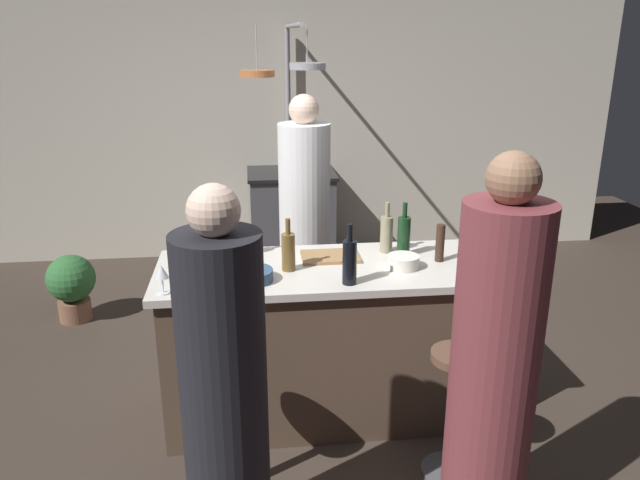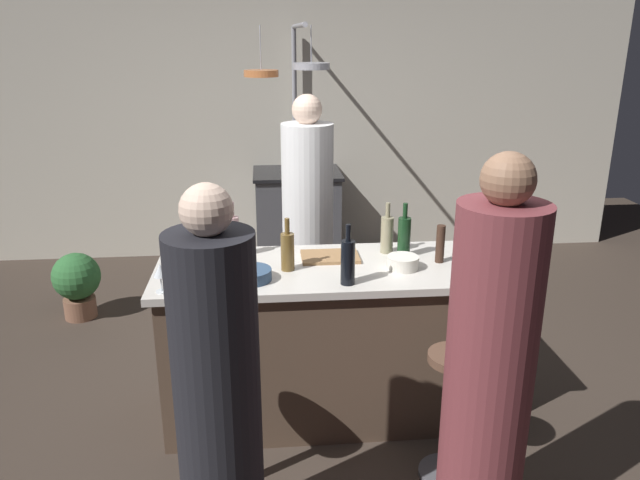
% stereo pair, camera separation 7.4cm
% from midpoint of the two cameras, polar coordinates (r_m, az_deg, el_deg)
% --- Properties ---
extents(ground_plane, '(9.00, 9.00, 0.00)m').
position_cam_midpoint_polar(ground_plane, '(3.75, 0.81, -15.38)').
color(ground_plane, '#382D26').
extents(back_wall, '(6.40, 0.16, 2.60)m').
position_cam_midpoint_polar(back_wall, '(6.01, -2.06, 10.96)').
color(back_wall, beige).
rests_on(back_wall, ground_plane).
extents(kitchen_island, '(1.80, 0.72, 0.90)m').
position_cam_midpoint_polar(kitchen_island, '(3.52, 0.84, -9.26)').
color(kitchen_island, brown).
rests_on(kitchen_island, ground_plane).
extents(stove_range, '(0.80, 0.64, 0.89)m').
position_cam_midpoint_polar(stove_range, '(5.79, -1.73, 2.04)').
color(stove_range, '#47474C').
rests_on(stove_range, ground_plane).
extents(chef, '(0.36, 0.36, 1.71)m').
position_cam_midpoint_polar(chef, '(4.40, -0.64, 1.38)').
color(chef, white).
rests_on(chef, ground_plane).
extents(bar_stool_right, '(0.28, 0.28, 0.68)m').
position_cam_midpoint_polar(bar_stool_right, '(3.15, 12.74, -15.11)').
color(bar_stool_right, '#4C4C51').
rests_on(bar_stool_right, ground_plane).
extents(guest_right, '(0.36, 0.36, 1.70)m').
position_cam_midpoint_polar(guest_right, '(2.66, 16.12, -11.80)').
color(guest_right, brown).
rests_on(guest_right, ground_plane).
extents(bar_stool_left, '(0.28, 0.28, 0.68)m').
position_cam_midpoint_polar(bar_stool_left, '(3.02, -8.02, -16.38)').
color(bar_stool_left, '#4C4C51').
rests_on(bar_stool_left, ground_plane).
extents(guest_left, '(0.34, 0.34, 1.61)m').
position_cam_midpoint_polar(guest_left, '(2.51, -8.57, -14.25)').
color(guest_left, black).
rests_on(guest_left, ground_plane).
extents(overhead_pot_rack, '(0.60, 1.53, 2.17)m').
position_cam_midpoint_polar(overhead_pot_rack, '(5.04, -2.10, 13.23)').
color(overhead_pot_rack, gray).
rests_on(overhead_pot_rack, ground_plane).
extents(potted_plant, '(0.36, 0.36, 0.52)m').
position_cam_midpoint_polar(potted_plant, '(5.05, -21.16, -3.59)').
color(potted_plant, brown).
rests_on(potted_plant, ground_plane).
extents(cutting_board, '(0.32, 0.22, 0.02)m').
position_cam_midpoint_polar(cutting_board, '(3.45, 1.55, -1.55)').
color(cutting_board, '#997047').
rests_on(cutting_board, kitchen_island).
extents(pepper_mill, '(0.05, 0.05, 0.21)m').
position_cam_midpoint_polar(pepper_mill, '(3.43, 11.66, -0.36)').
color(pepper_mill, '#382319').
rests_on(pepper_mill, kitchen_island).
extents(wine_bottle_dark, '(0.07, 0.07, 0.31)m').
position_cam_midpoint_polar(wine_bottle_dark, '(3.07, 3.28, -1.97)').
color(wine_bottle_dark, black).
rests_on(wine_bottle_dark, kitchen_island).
extents(wine_bottle_amber, '(0.07, 0.07, 0.29)m').
position_cam_midpoint_polar(wine_bottle_amber, '(3.25, -2.37, -0.99)').
color(wine_bottle_amber, brown).
rests_on(wine_bottle_amber, kitchen_island).
extents(wine_bottle_white, '(0.07, 0.07, 0.29)m').
position_cam_midpoint_polar(wine_bottle_white, '(3.53, 6.81, 0.58)').
color(wine_bottle_white, gray).
rests_on(wine_bottle_white, kitchen_island).
extents(wine_bottle_red, '(0.07, 0.07, 0.31)m').
position_cam_midpoint_polar(wine_bottle_red, '(3.48, 8.39, 0.36)').
color(wine_bottle_red, '#143319').
rests_on(wine_bottle_red, kitchen_island).
extents(wine_bottle_rose, '(0.07, 0.07, 0.32)m').
position_cam_midpoint_polar(wine_bottle_rose, '(3.47, -7.45, 0.41)').
color(wine_bottle_rose, '#B78C8E').
rests_on(wine_bottle_rose, kitchen_island).
extents(wine_glass_by_chef, '(0.07, 0.07, 0.15)m').
position_cam_midpoint_polar(wine_glass_by_chef, '(3.06, -13.88, -2.87)').
color(wine_glass_by_chef, silver).
rests_on(wine_glass_by_chef, kitchen_island).
extents(wine_glass_near_left_guest, '(0.07, 0.07, 0.15)m').
position_cam_midpoint_polar(wine_glass_near_left_guest, '(3.22, -11.60, -1.64)').
color(wine_glass_near_left_guest, silver).
rests_on(wine_glass_near_left_guest, kitchen_island).
extents(wine_glass_near_right_guest, '(0.07, 0.07, 0.15)m').
position_cam_midpoint_polar(wine_glass_near_right_guest, '(3.39, -11.74, -0.61)').
color(wine_glass_near_right_guest, silver).
rests_on(wine_glass_near_right_guest, kitchen_island).
extents(mixing_bowl_ceramic, '(0.17, 0.17, 0.07)m').
position_cam_midpoint_polar(mixing_bowl_ceramic, '(3.33, 8.30, -2.07)').
color(mixing_bowl_ceramic, silver).
rests_on(mixing_bowl_ceramic, kitchen_island).
extents(mixing_bowl_blue, '(0.22, 0.22, 0.06)m').
position_cam_midpoint_polar(mixing_bowl_blue, '(3.16, -5.79, -3.21)').
color(mixing_bowl_blue, '#334C6B').
rests_on(mixing_bowl_blue, kitchen_island).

